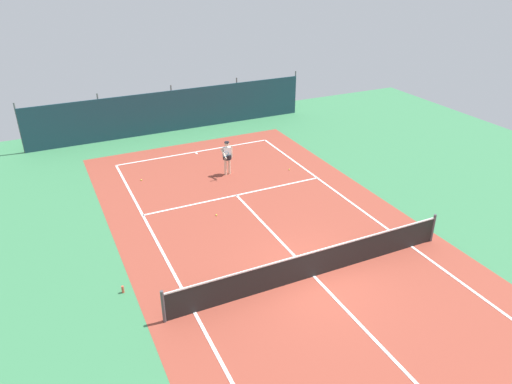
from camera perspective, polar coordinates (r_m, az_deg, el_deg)
ground_plane at (r=16.13m, az=6.85°, el=-9.88°), size 36.00×36.00×0.00m
court_surface at (r=16.13m, az=6.85°, el=-9.87°), size 11.02×26.60×0.01m
tennis_net at (r=15.84m, az=6.95°, el=-8.39°), size 10.12×0.10×1.10m
back_fence at (r=29.22m, az=-9.99°, el=8.69°), size 16.30×0.98×2.70m
tennis_player at (r=22.56m, az=-3.44°, el=4.32°), size 0.68×0.78×1.64m
tennis_ball_near_player at (r=23.38m, az=3.96°, el=2.67°), size 0.07×0.07×0.07m
tennis_ball_midcourt at (r=19.42m, az=-4.72°, el=-2.74°), size 0.07×0.07×0.07m
tennis_ball_by_sideline at (r=22.88m, az=-13.42°, el=1.39°), size 0.07×0.07×0.07m
water_bottle at (r=15.85m, az=-15.49°, el=-11.05°), size 0.08×0.08×0.24m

